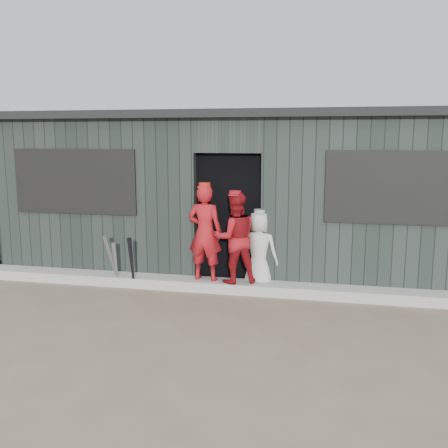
% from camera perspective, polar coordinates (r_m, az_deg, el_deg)
% --- Properties ---
extents(ground, '(80.00, 80.00, 0.00)m').
position_cam_1_polar(ground, '(5.72, -3.85, -12.98)').
color(ground, brown).
rests_on(ground, ground).
extents(curb, '(8.00, 0.36, 0.15)m').
position_cam_1_polar(curb, '(7.36, 0.03, -7.08)').
color(curb, '#A2A29D').
rests_on(curb, ground).
extents(bat_left, '(0.07, 0.16, 0.69)m').
position_cam_1_polar(bat_left, '(7.67, -12.29, -4.54)').
color(bat_left, gray).
rests_on(bat_left, ground).
extents(bat_mid, '(0.19, 0.32, 0.82)m').
position_cam_1_polar(bat_mid, '(7.62, -12.65, -4.15)').
color(bat_mid, slate).
rests_on(bat_mid, ground).
extents(bat_right, '(0.15, 0.36, 0.82)m').
position_cam_1_polar(bat_right, '(7.43, -10.50, -4.43)').
color(bat_right, black).
rests_on(bat_right, ground).
extents(player_red_left, '(0.54, 0.38, 1.41)m').
position_cam_1_polar(player_red_left, '(7.26, -2.19, -0.99)').
color(player_red_left, '#A7141B').
rests_on(player_red_left, curb).
extents(player_red_right, '(0.78, 0.71, 1.31)m').
position_cam_1_polar(player_red_right, '(7.13, 1.26, -1.59)').
color(player_red_right, maroon).
rests_on(player_red_right, curb).
extents(player_grey_back, '(0.66, 0.53, 1.17)m').
position_cam_1_polar(player_grey_back, '(7.36, 4.05, -3.02)').
color(player_grey_back, silver).
rests_on(player_grey_back, ground).
extents(dugout, '(8.30, 3.30, 2.62)m').
position_cam_1_polar(dugout, '(8.75, 2.33, 3.72)').
color(dugout, black).
rests_on(dugout, ground).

